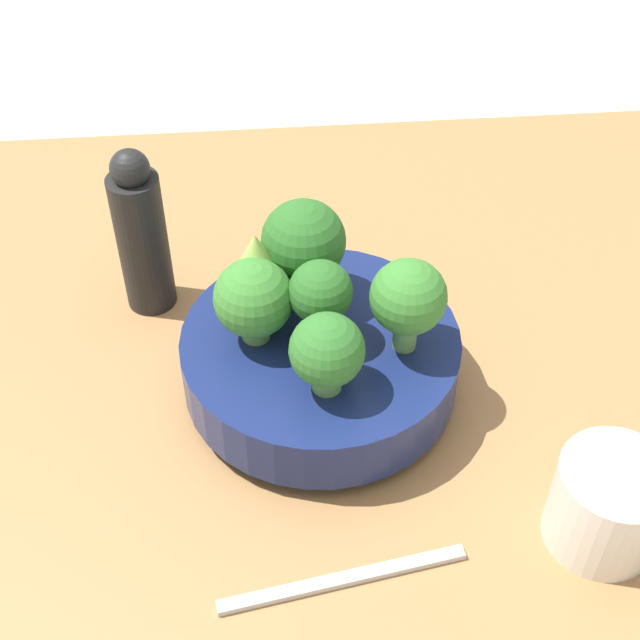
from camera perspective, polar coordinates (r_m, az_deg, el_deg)
ground_plane at (r=0.82m, az=-0.06°, el=-5.26°), size 6.00×6.00×0.00m
table at (r=0.80m, az=-0.06°, el=-4.49°), size 1.17×0.83×0.03m
bowl at (r=0.75m, az=0.00°, el=-2.56°), size 0.23×0.23×0.06m
broccoli_floret_back at (r=0.73m, az=-1.07°, el=4.96°), size 0.07×0.07×0.10m
broccoli_floret_left at (r=0.71m, az=-4.27°, el=1.34°), size 0.06×0.06×0.08m
broccoli_floret_right at (r=0.70m, az=5.67°, el=1.37°), size 0.06×0.06×0.08m
romanesco_piece_far at (r=0.72m, az=-4.07°, el=3.61°), size 0.05×0.05×0.08m
broccoli_floret_front at (r=0.67m, az=0.49°, el=-2.04°), size 0.06×0.06×0.07m
broccoli_floret_center at (r=0.70m, az=0.00°, el=1.53°), size 0.05×0.05×0.08m
cup at (r=0.69m, az=17.94°, el=-11.15°), size 0.08×0.08×0.08m
pepper_mill at (r=0.83m, az=-11.36°, el=5.39°), size 0.05×0.05×0.17m
fork at (r=0.67m, az=1.80°, el=-16.25°), size 0.18×0.04×0.01m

